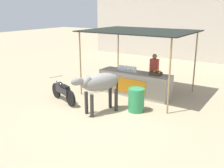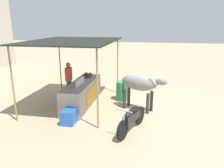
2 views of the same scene
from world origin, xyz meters
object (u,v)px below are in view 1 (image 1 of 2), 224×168
(water_barrel, at_px, (136,100))
(cow, at_px, (100,84))
(motorcycle_parked, at_px, (63,91))
(stall_counter, at_px, (135,84))
(cooler_box, at_px, (99,84))
(fruit_crate, at_px, (156,73))
(vendor_behind_counter, at_px, (154,73))

(water_barrel, bearing_deg, cow, -141.14)
(water_barrel, xyz_separation_m, motorcycle_parked, (-2.80, -0.68, 0.02))
(stall_counter, relative_size, water_barrel, 3.64)
(cooler_box, bearing_deg, water_barrel, -28.81)
(stall_counter, distance_m, fruit_crate, 1.06)
(motorcycle_parked, bearing_deg, fruit_crate, 38.90)
(cow, distance_m, motorcycle_parked, 1.92)
(fruit_crate, bearing_deg, motorcycle_parked, -141.10)
(stall_counter, xyz_separation_m, cow, (-0.08, -2.32, 0.55))
(fruit_crate, xyz_separation_m, cooler_box, (-2.61, -0.15, -0.80))
(stall_counter, height_order, vendor_behind_counter, vendor_behind_counter)
(cooler_box, height_order, cow, cow)
(fruit_crate, distance_m, vendor_behind_counter, 0.82)
(vendor_behind_counter, relative_size, motorcycle_parked, 0.96)
(cooler_box, distance_m, water_barrel, 2.98)
(cooler_box, relative_size, water_barrel, 0.73)
(cow, height_order, motorcycle_parked, cow)
(water_barrel, relative_size, motorcycle_parked, 0.48)
(fruit_crate, xyz_separation_m, cow, (-0.98, -2.37, -0.00))
(stall_counter, height_order, fruit_crate, fruit_crate)
(stall_counter, xyz_separation_m, fruit_crate, (0.90, 0.06, 0.56))
(stall_counter, distance_m, cooler_box, 1.73)
(cooler_box, height_order, motorcycle_parked, motorcycle_parked)
(fruit_crate, height_order, motorcycle_parked, fruit_crate)
(stall_counter, relative_size, cooler_box, 5.00)
(motorcycle_parked, bearing_deg, cooler_box, 84.66)
(stall_counter, height_order, cooler_box, stall_counter)
(cooler_box, bearing_deg, cow, -53.80)
(fruit_crate, xyz_separation_m, motorcycle_parked, (-2.80, -2.26, -0.61))
(vendor_behind_counter, relative_size, cow, 0.90)
(water_barrel, bearing_deg, cooler_box, 151.19)
(fruit_crate, xyz_separation_m, vendor_behind_counter, (-0.39, 0.70, -0.19))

